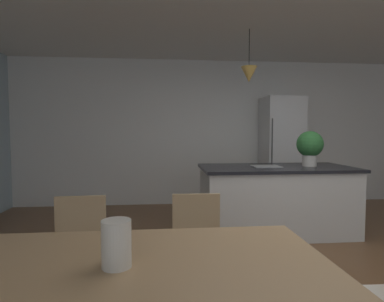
% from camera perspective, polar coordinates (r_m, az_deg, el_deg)
% --- Properties ---
extents(ground_plane, '(10.00, 8.40, 0.04)m').
position_cam_1_polar(ground_plane, '(3.25, 20.65, -21.93)').
color(ground_plane, brown).
extents(wall_back_kitchen, '(10.00, 0.12, 2.70)m').
position_cam_1_polar(wall_back_kitchen, '(6.03, 7.20, 3.36)').
color(wall_back_kitchen, white).
rests_on(wall_back_kitchen, ground_plane).
extents(dining_table, '(1.96, 0.95, 0.75)m').
position_cam_1_polar(dining_table, '(1.62, -12.33, -21.27)').
color(dining_table, tan).
rests_on(dining_table, ground_plane).
extents(chair_far_right, '(0.42, 0.42, 0.87)m').
position_cam_1_polar(chair_far_right, '(2.49, 0.95, -17.46)').
color(chair_far_right, tan).
rests_on(chair_far_right, ground_plane).
extents(chair_far_left, '(0.42, 0.42, 0.87)m').
position_cam_1_polar(chair_far_left, '(2.55, -20.27, -17.12)').
color(chair_far_left, tan).
rests_on(chair_far_left, ground_plane).
extents(kitchen_island, '(2.01, 0.98, 0.91)m').
position_cam_1_polar(kitchen_island, '(4.39, 15.13, -8.48)').
color(kitchen_island, silver).
rests_on(kitchen_island, ground_plane).
extents(refrigerator, '(0.67, 0.67, 1.99)m').
position_cam_1_polar(refrigerator, '(5.91, 16.04, -0.18)').
color(refrigerator, silver).
rests_on(refrigerator, ground_plane).
extents(pendant_over_island_main, '(0.21, 0.21, 0.69)m').
position_cam_1_polar(pendant_over_island_main, '(4.24, 10.41, 13.68)').
color(pendant_over_island_main, black).
extents(potted_plant_on_island, '(0.35, 0.35, 0.48)m').
position_cam_1_polar(potted_plant_on_island, '(4.48, 20.83, 0.89)').
color(potted_plant_on_island, beige).
rests_on(potted_plant_on_island, kitchen_island).
extents(vase_on_dining_table, '(0.14, 0.14, 0.22)m').
position_cam_1_polar(vase_on_dining_table, '(1.51, -13.70, -16.19)').
color(vase_on_dining_table, silver).
rests_on(vase_on_dining_table, dining_table).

